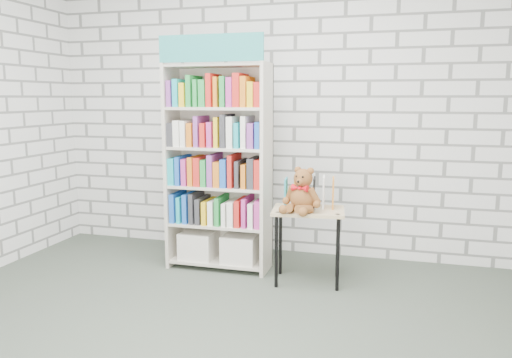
# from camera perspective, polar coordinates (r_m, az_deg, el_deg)

# --- Properties ---
(ground) EXTENTS (4.50, 4.50, 0.00)m
(ground) POSITION_cam_1_polar(r_m,az_deg,el_deg) (3.39, -6.92, -17.67)
(ground) COLOR #3E463B
(ground) RESTS_ON ground
(room_shell) EXTENTS (4.52, 4.02, 2.81)m
(room_shell) POSITION_cam_1_polar(r_m,az_deg,el_deg) (3.04, -7.60, 13.93)
(room_shell) COLOR silver
(room_shell) RESTS_ON ground
(bookshelf) EXTENTS (0.91, 0.36, 2.05)m
(bookshelf) POSITION_cam_1_polar(r_m,az_deg,el_deg) (4.45, -4.28, 1.51)
(bookshelf) COLOR beige
(bookshelf) RESTS_ON ground
(display_table) EXTENTS (0.63, 0.47, 0.63)m
(display_table) POSITION_cam_1_polar(r_m,az_deg,el_deg) (4.15, 6.00, -4.63)
(display_table) COLOR tan
(display_table) RESTS_ON ground
(table_books) EXTENTS (0.42, 0.23, 0.24)m
(table_books) POSITION_cam_1_polar(r_m,az_deg,el_deg) (4.20, 6.11, -1.56)
(table_books) COLOR teal
(table_books) RESTS_ON display_table
(teddy_bear) EXTENTS (0.33, 0.32, 0.36)m
(teddy_bear) POSITION_cam_1_polar(r_m,az_deg,el_deg) (4.02, 5.28, -1.71)
(teddy_bear) COLOR brown
(teddy_bear) RESTS_ON display_table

